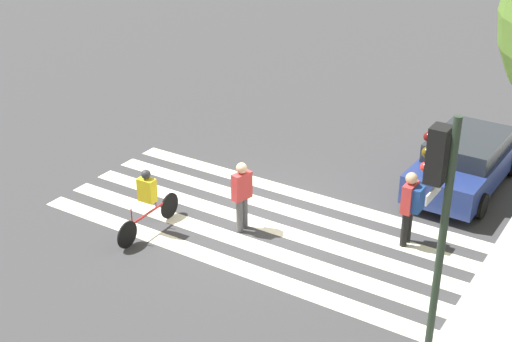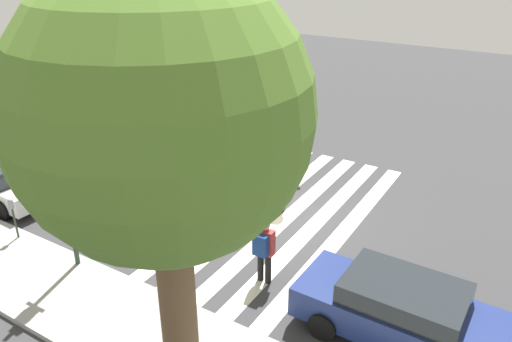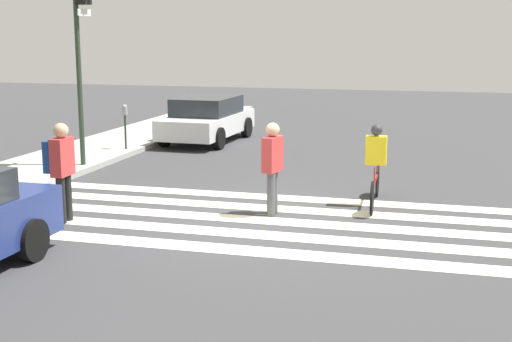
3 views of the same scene
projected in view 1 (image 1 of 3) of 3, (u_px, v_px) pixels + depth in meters
name	position (u px, v px, depth m)	size (l,w,h in m)	color
ground_plane	(260.00, 224.00, 16.88)	(60.00, 60.00, 0.00)	#38383A
crosswalk_stripes	(260.00, 223.00, 16.87)	(4.13, 10.00, 0.01)	#F2EDCC
traffic_light	(437.00, 212.00, 10.23)	(0.60, 0.50, 5.00)	#283828
pedestrian_adult_yellow_jacket	(411.00, 203.00, 15.61)	(0.49, 0.42, 1.77)	black
pedestrian_child_with_backpack	(242.00, 193.00, 16.22)	(0.51, 0.32, 1.71)	#4C4C51
cyclist_near_curb	(148.00, 199.00, 16.17)	(2.20, 0.41, 1.59)	black
car_parked_far_curb	(467.00, 161.00, 18.30)	(4.51, 2.00, 1.44)	navy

